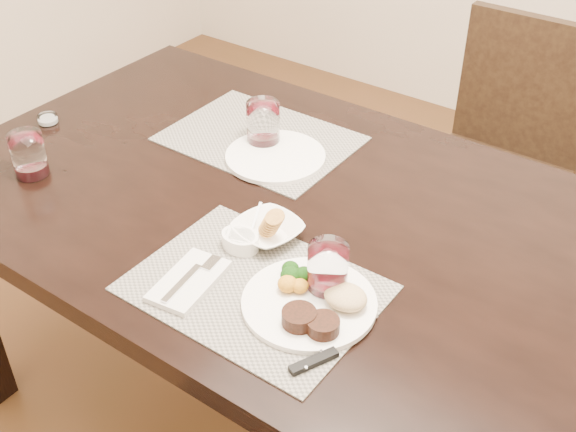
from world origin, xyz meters
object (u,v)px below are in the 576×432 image
Objects in this scene: wine_glass_near at (328,272)px; far_plate at (275,156)px; steak_knife at (322,353)px; dinner_plate at (314,303)px; cracker_bowl at (268,230)px; chair_far at (503,148)px.

wine_glass_near reaches higher than far_plate.
steak_knife is 0.17m from wine_glass_near.
cracker_bowl is (-0.20, 0.12, 0.00)m from dinner_plate.
dinner_plate is at bearing -31.70° from cracker_bowl.
chair_far is 5.65× the size of cracker_bowl.
chair_far reaches higher than far_plate.
far_plate is at bearing 123.78° from cracker_bowl.
steak_knife is at bearing -46.35° from far_plate.
far_plate is at bearing 152.61° from dinner_plate.
chair_far reaches higher than cracker_bowl.
cracker_bowl is 1.51× the size of wine_glass_near.
cracker_bowl reaches higher than steak_knife.
far_plate is (-0.17, 0.26, -0.01)m from cracker_bowl.
cracker_bowl is at bearing -56.22° from far_plate.
cracker_bowl is (-0.13, -1.06, 0.27)m from chair_far.
steak_knife is at bearing -59.66° from wine_glass_near.
steak_knife and far_plate have the same top height.
steak_knife is 0.34m from cracker_bowl.
chair_far is 1.30m from steak_knife.
chair_far is at bearing 69.06° from far_plate.
chair_far is 0.89m from far_plate.
steak_knife is (0.08, -0.09, -0.01)m from dinner_plate.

